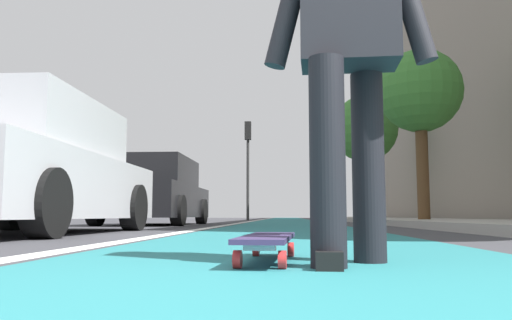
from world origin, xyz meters
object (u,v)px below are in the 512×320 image
at_px(parked_car_near, 24,171).
at_px(street_tree_mid, 420,93).
at_px(street_tree_far, 365,129).
at_px(traffic_light, 248,152).
at_px(parked_car_mid, 154,193).
at_px(skater_person, 348,39).
at_px(skateboard, 267,240).

distance_m(parked_car_near, street_tree_mid, 9.48).
height_order(parked_car_near, street_tree_far, street_tree_far).
bearing_deg(traffic_light, street_tree_mid, -154.08).
bearing_deg(parked_car_mid, parked_car_near, 179.99).
distance_m(skater_person, parked_car_near, 4.73).
xyz_separation_m(skateboard, skater_person, (-0.15, -0.35, 0.84)).
distance_m(skateboard, street_tree_mid, 11.08).
relative_size(parked_car_mid, street_tree_mid, 1.02).
xyz_separation_m(street_tree_mid, street_tree_far, (8.74, -0.00, 0.57)).
xyz_separation_m(skater_person, traffic_light, (20.34, 1.93, 2.05)).
distance_m(skateboard, parked_car_mid, 9.53).
xyz_separation_m(skateboard, parked_car_mid, (9.08, 2.84, 0.60)).
bearing_deg(parked_car_mid, skateboard, -162.62).
height_order(parked_car_mid, street_tree_mid, street_tree_mid).
distance_m(skater_person, parked_car_mid, 9.76).
distance_m(skateboard, parked_car_near, 4.43).
xyz_separation_m(parked_car_near, traffic_light, (16.85, -1.26, 2.28)).
xyz_separation_m(parked_car_near, street_tree_mid, (6.79, -6.15, 2.44)).
xyz_separation_m(skater_person, street_tree_mid, (10.28, -2.96, 2.21)).
bearing_deg(skater_person, traffic_light, 5.41).
bearing_deg(street_tree_mid, skateboard, 161.90).
distance_m(parked_car_near, parked_car_mid, 5.74).
height_order(skateboard, parked_car_near, parked_car_near).
bearing_deg(skater_person, parked_car_near, 42.41).
bearing_deg(street_tree_mid, parked_car_near, 137.81).
distance_m(parked_car_mid, traffic_light, 11.41).
bearing_deg(parked_car_near, street_tree_far, -21.62).
bearing_deg(skateboard, street_tree_far, -9.95).
bearing_deg(parked_car_near, street_tree_mid, -42.19).
relative_size(skateboard, parked_car_near, 0.21).
height_order(parked_car_near, parked_car_mid, parked_car_near).
distance_m(street_tree_mid, street_tree_far, 8.76).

